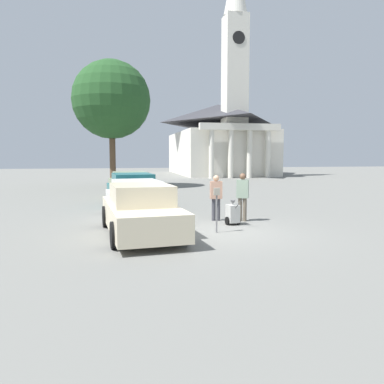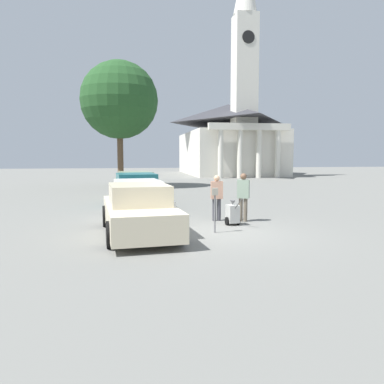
{
  "view_description": "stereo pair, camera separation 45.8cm",
  "coord_description": "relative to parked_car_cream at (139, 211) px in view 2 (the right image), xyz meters",
  "views": [
    {
      "loc": [
        -2.99,
        -10.98,
        2.36
      ],
      "look_at": [
        -0.49,
        1.59,
        1.1
      ],
      "focal_mm": 35.0,
      "sensor_mm": 36.0,
      "label": 1
    },
    {
      "loc": [
        -2.54,
        -11.06,
        2.36
      ],
      "look_at": [
        -0.49,
        1.59,
        1.1
      ],
      "focal_mm": 35.0,
      "sensor_mm": 36.0,
      "label": 2
    }
  ],
  "objects": [
    {
      "name": "person_worker",
      "position": [
        2.83,
        1.95,
        0.24
      ],
      "size": [
        0.43,
        0.25,
        1.65
      ],
      "rotation": [
        0.0,
        0.0,
        3.07
      ],
      "color": "#3F3F47",
      "rests_on": "ground_plane"
    },
    {
      "name": "person_supervisor",
      "position": [
        3.73,
        1.65,
        0.29
      ],
      "size": [
        0.47,
        0.38,
        1.73
      ],
      "rotation": [
        0.0,
        0.0,
        2.69
      ],
      "color": "#665B4C",
      "rests_on": "ground_plane"
    },
    {
      "name": "parked_car_sage",
      "position": [
        -0.0,
        9.52,
        0.0
      ],
      "size": [
        2.41,
        5.02,
        1.48
      ],
      "rotation": [
        0.0,
        0.0,
        0.1
      ],
      "color": "gray",
      "rests_on": "ground_plane"
    },
    {
      "name": "parking_meter",
      "position": [
        2.3,
        -0.12,
        0.26
      ],
      "size": [
        0.18,
        0.09,
        1.37
      ],
      "color": "slate",
      "rests_on": "ground_plane"
    },
    {
      "name": "church",
      "position": [
        11.95,
        34.71,
        4.3
      ],
      "size": [
        10.47,
        17.65,
        23.7
      ],
      "color": "silver",
      "rests_on": "ground_plane"
    },
    {
      "name": "parked_car_cream",
      "position": [
        0.0,
        0.0,
        0.0
      ],
      "size": [
        2.38,
        5.05,
        1.52
      ],
      "rotation": [
        0.0,
        0.0,
        0.1
      ],
      "color": "beige",
      "rests_on": "ground_plane"
    },
    {
      "name": "equipment_cart",
      "position": [
        3.18,
        1.04,
        -0.31
      ],
      "size": [
        0.5,
        1.0,
        1.0
      ],
      "rotation": [
        0.0,
        0.0,
        0.13
      ],
      "color": "#B2B2AD",
      "rests_on": "ground_plane"
    },
    {
      "name": "parked_car_teal",
      "position": [
        0.0,
        6.25,
        0.01
      ],
      "size": [
        2.44,
        5.22,
        1.54
      ],
      "rotation": [
        0.0,
        0.0,
        0.1
      ],
      "color": "#23666B",
      "rests_on": "ground_plane"
    },
    {
      "name": "parked_car_white",
      "position": [
        0.0,
        2.85,
        -0.02
      ],
      "size": [
        2.34,
        5.36,
        1.45
      ],
      "rotation": [
        0.0,
        0.0,
        0.1
      ],
      "color": "silver",
      "rests_on": "ground_plane"
    },
    {
      "name": "ground_plane",
      "position": [
        2.34,
        -0.06,
        -0.7
      ],
      "size": [
        120.0,
        120.0,
        0.0
      ],
      "primitive_type": "plane",
      "color": "slate"
    },
    {
      "name": "shade_tree",
      "position": [
        -0.98,
        17.31,
        5.69
      ],
      "size": [
        5.67,
        5.67,
        9.24
      ],
      "color": "brown",
      "rests_on": "ground_plane"
    }
  ]
}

